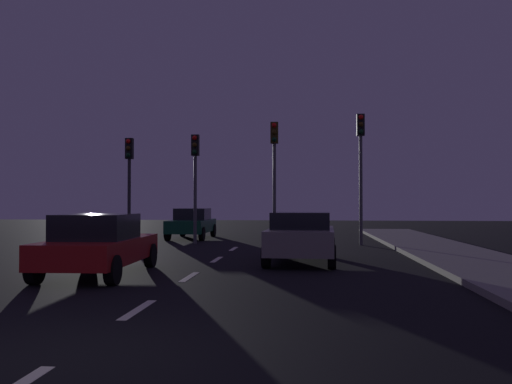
% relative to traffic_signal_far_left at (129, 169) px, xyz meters
% --- Properties ---
extents(ground_plane, '(80.00, 80.00, 0.00)m').
position_rel_traffic_signal_far_left_xyz_m(ground_plane, '(4.86, -9.21, -3.20)').
color(ground_plane, black).
extents(sidewalk_curb_right, '(3.00, 40.00, 0.15)m').
position_rel_traffic_signal_far_left_xyz_m(sidewalk_curb_right, '(12.36, -9.21, -3.13)').
color(sidewalk_curb_right, gray).
rests_on(sidewalk_curb_right, ground_plane).
extents(lane_stripe_second, '(0.16, 1.60, 0.01)m').
position_rel_traffic_signal_far_left_xyz_m(lane_stripe_second, '(4.86, -13.61, -3.20)').
color(lane_stripe_second, silver).
rests_on(lane_stripe_second, ground_plane).
extents(lane_stripe_third, '(0.16, 1.60, 0.01)m').
position_rel_traffic_signal_far_left_xyz_m(lane_stripe_third, '(4.86, -9.81, -3.20)').
color(lane_stripe_third, silver).
rests_on(lane_stripe_third, ground_plane).
extents(lane_stripe_fourth, '(0.16, 1.60, 0.01)m').
position_rel_traffic_signal_far_left_xyz_m(lane_stripe_fourth, '(4.86, -6.01, -3.20)').
color(lane_stripe_fourth, silver).
rests_on(lane_stripe_fourth, ground_plane).
extents(lane_stripe_fifth, '(0.16, 1.60, 0.01)m').
position_rel_traffic_signal_far_left_xyz_m(lane_stripe_fifth, '(4.86, -2.21, -3.20)').
color(lane_stripe_fifth, silver).
rests_on(lane_stripe_fifth, ground_plane).
extents(traffic_signal_far_left, '(0.32, 0.38, 4.54)m').
position_rel_traffic_signal_far_left_xyz_m(traffic_signal_far_left, '(0.00, 0.00, 0.00)').
color(traffic_signal_far_left, '#2D2D30').
rests_on(traffic_signal_far_left, ground_plane).
extents(traffic_signal_center_left, '(0.32, 0.38, 4.66)m').
position_rel_traffic_signal_far_left_xyz_m(traffic_signal_center_left, '(2.89, 0.00, 0.07)').
color(traffic_signal_center_left, '#4C4C51').
rests_on(traffic_signal_center_left, ground_plane).
extents(traffic_signal_center_right, '(0.32, 0.38, 5.15)m').
position_rel_traffic_signal_far_left_xyz_m(traffic_signal_center_right, '(6.28, 0.00, 0.39)').
color(traffic_signal_center_right, '#4C4C51').
rests_on(traffic_signal_center_right, ground_plane).
extents(traffic_signal_far_right, '(0.32, 0.38, 5.43)m').
position_rel_traffic_signal_far_left_xyz_m(traffic_signal_far_right, '(9.86, 0.00, 0.57)').
color(traffic_signal_far_right, '#4C4C51').
rests_on(traffic_signal_far_right, ground_plane).
extents(car_stopped_ahead, '(2.10, 3.90, 1.47)m').
position_rel_traffic_signal_far_left_xyz_m(car_stopped_ahead, '(7.45, -6.68, -2.44)').
color(car_stopped_ahead, gray).
rests_on(car_stopped_ahead, ground_plane).
extents(car_adjacent_lane, '(2.07, 4.29, 1.47)m').
position_rel_traffic_signal_far_left_xyz_m(car_adjacent_lane, '(2.61, -9.73, -2.46)').
color(car_adjacent_lane, '#B21919').
rests_on(car_adjacent_lane, ground_plane).
extents(car_oncoming_far, '(1.86, 4.23, 1.47)m').
position_rel_traffic_signal_far_left_xyz_m(car_oncoming_far, '(2.01, 3.44, -2.45)').
color(car_oncoming_far, '#0F4C2D').
rests_on(car_oncoming_far, ground_plane).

